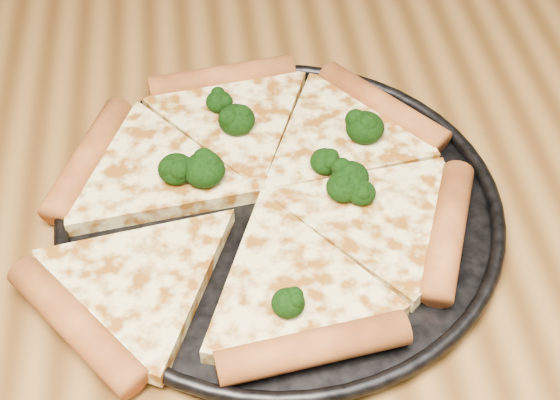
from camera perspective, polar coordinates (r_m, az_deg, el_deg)
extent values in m
cube|color=brown|center=(0.57, -3.84, -9.30)|extent=(1.20, 0.90, 0.04)
cylinder|color=black|center=(0.60, 0.00, -0.84)|extent=(0.32, 0.32, 0.01)
torus|color=black|center=(0.60, 0.00, -0.39)|extent=(0.33, 0.33, 0.01)
cylinder|color=#B7642D|center=(0.67, 7.18, 6.53)|extent=(0.09, 0.11, 0.02)
cylinder|color=#B7642D|center=(0.70, -4.09, 8.51)|extent=(0.13, 0.04, 0.02)
cylinder|color=#B7642D|center=(0.64, -13.28, 2.87)|extent=(0.07, 0.12, 0.02)
cylinder|color=#B7642D|center=(0.54, -14.13, -8.44)|extent=(0.09, 0.11, 0.02)
cylinder|color=#B7642D|center=(0.52, 2.35, -10.31)|extent=(0.13, 0.04, 0.02)
cylinder|color=#B7642D|center=(0.59, 11.68, -2.08)|extent=(0.07, 0.12, 0.02)
ellipsoid|color=black|center=(0.59, 4.47, 0.92)|extent=(0.03, 0.03, 0.02)
ellipsoid|color=black|center=(0.60, -5.34, 2.12)|extent=(0.03, 0.03, 0.02)
ellipsoid|color=black|center=(0.64, 5.98, 5.08)|extent=(0.03, 0.03, 0.02)
ellipsoid|color=black|center=(0.60, 4.95, 1.60)|extent=(0.03, 0.03, 0.02)
ellipsoid|color=black|center=(0.61, 3.20, 2.72)|extent=(0.02, 0.02, 0.02)
ellipsoid|color=black|center=(0.61, -7.29, 2.17)|extent=(0.03, 0.03, 0.02)
ellipsoid|color=black|center=(0.59, 5.72, 0.52)|extent=(0.02, 0.02, 0.02)
ellipsoid|color=black|center=(0.52, 0.57, -7.23)|extent=(0.02, 0.02, 0.02)
ellipsoid|color=black|center=(0.64, -3.06, 5.65)|extent=(0.03, 0.03, 0.02)
ellipsoid|color=black|center=(0.66, -4.30, 6.89)|extent=(0.02, 0.02, 0.02)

